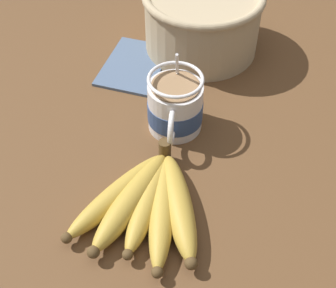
% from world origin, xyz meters
% --- Properties ---
extents(table, '(1.11, 1.11, 0.04)m').
position_xyz_m(table, '(0.00, 0.00, 0.02)').
color(table, brown).
rests_on(table, ground).
extents(coffee_mug, '(0.14, 0.09, 0.14)m').
position_xyz_m(coffee_mug, '(-0.03, 0.01, 0.08)').
color(coffee_mug, silver).
rests_on(coffee_mug, table).
extents(banana_bunch, '(0.23, 0.21, 0.04)m').
position_xyz_m(banana_bunch, '(0.15, -0.01, 0.06)').
color(banana_bunch, '#4C381E').
rests_on(banana_bunch, table).
extents(woven_basket, '(0.24, 0.24, 0.13)m').
position_xyz_m(woven_basket, '(-0.27, 0.04, 0.10)').
color(woven_basket, tan).
rests_on(woven_basket, table).
extents(napkin, '(0.18, 0.14, 0.01)m').
position_xyz_m(napkin, '(-0.19, -0.09, 0.04)').
color(napkin, slate).
rests_on(napkin, table).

